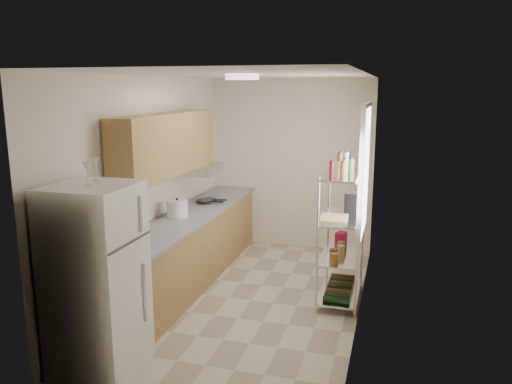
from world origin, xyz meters
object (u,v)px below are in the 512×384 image
at_px(cutting_board, 334,218).
at_px(espresso_machine, 352,202).
at_px(refrigerator, 97,280).
at_px(rice_cooker, 177,209).
at_px(frying_pan_large, 204,201).

distance_m(cutting_board, espresso_machine, 0.39).
xyz_separation_m(refrigerator, espresso_machine, (1.96, 2.26, 0.31)).
height_order(refrigerator, rice_cooker, refrigerator).
relative_size(rice_cooker, cutting_board, 0.67).
distance_m(rice_cooker, espresso_machine, 2.12).
height_order(refrigerator, espresso_machine, refrigerator).
bearing_deg(refrigerator, frying_pan_large, 91.91).
distance_m(rice_cooker, cutting_board, 1.92).
bearing_deg(refrigerator, espresso_machine, 49.06).
xyz_separation_m(refrigerator, rice_cooker, (-0.13, 1.94, 0.17)).
xyz_separation_m(refrigerator, cutting_board, (1.80, 1.93, 0.19)).
distance_m(refrigerator, rice_cooker, 1.95).
distance_m(frying_pan_large, cutting_board, 2.06).
bearing_deg(refrigerator, cutting_board, 47.13).
xyz_separation_m(rice_cooker, frying_pan_large, (0.04, 0.81, -0.09)).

